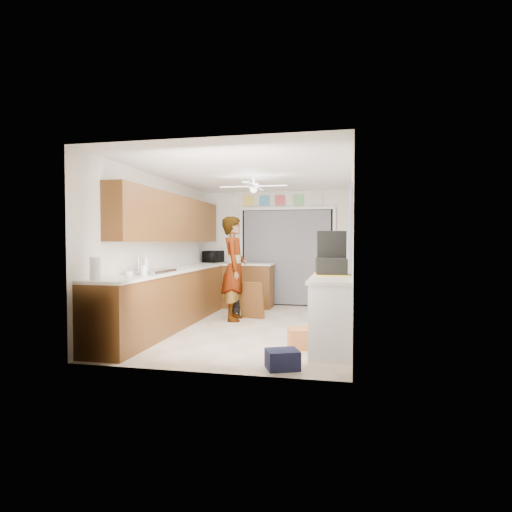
{
  "coord_description": "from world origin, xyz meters",
  "views": [
    {
      "loc": [
        1.53,
        -6.81,
        1.41
      ],
      "look_at": [
        0.0,
        0.4,
        1.15
      ],
      "focal_mm": 30.0,
      "sensor_mm": 36.0,
      "label": 1
    }
  ],
  "objects_px": {
    "soap_bottle": "(146,263)",
    "paper_towel_roll": "(95,269)",
    "dog": "(235,306)",
    "cardboard_box": "(305,338)",
    "navy_crate": "(282,359)",
    "cup": "(128,274)",
    "suitcase": "(331,266)",
    "man": "(234,268)",
    "microwave": "(213,257)"
  },
  "relations": [
    {
      "from": "cup",
      "to": "suitcase",
      "type": "bearing_deg",
      "value": 22.46
    },
    {
      "from": "cardboard_box",
      "to": "navy_crate",
      "type": "relative_size",
      "value": 1.2
    },
    {
      "from": "soap_bottle",
      "to": "cup",
      "type": "relative_size",
      "value": 2.65
    },
    {
      "from": "paper_towel_roll",
      "to": "microwave",
      "type": "bearing_deg",
      "value": 89.24
    },
    {
      "from": "paper_towel_roll",
      "to": "navy_crate",
      "type": "bearing_deg",
      "value": 1.28
    },
    {
      "from": "suitcase",
      "to": "man",
      "type": "relative_size",
      "value": 0.29
    },
    {
      "from": "cup",
      "to": "suitcase",
      "type": "distance_m",
      "value": 2.71
    },
    {
      "from": "microwave",
      "to": "soap_bottle",
      "type": "bearing_deg",
      "value": -171.73
    },
    {
      "from": "microwave",
      "to": "cardboard_box",
      "type": "bearing_deg",
      "value": -136.26
    },
    {
      "from": "dog",
      "to": "soap_bottle",
      "type": "bearing_deg",
      "value": -129.85
    },
    {
      "from": "microwave",
      "to": "cup",
      "type": "xyz_separation_m",
      "value": [
        0.15,
        -4.01,
        -0.09
      ]
    },
    {
      "from": "microwave",
      "to": "cup",
      "type": "distance_m",
      "value": 4.01
    },
    {
      "from": "navy_crate",
      "to": "man",
      "type": "relative_size",
      "value": 0.19
    },
    {
      "from": "microwave",
      "to": "man",
      "type": "distance_m",
      "value": 1.89
    },
    {
      "from": "cup",
      "to": "microwave",
      "type": "bearing_deg",
      "value": 92.11
    },
    {
      "from": "paper_towel_roll",
      "to": "suitcase",
      "type": "xyz_separation_m",
      "value": [
        2.71,
        1.44,
        -0.02
      ]
    },
    {
      "from": "cup",
      "to": "cardboard_box",
      "type": "distance_m",
      "value": 2.43
    },
    {
      "from": "cup",
      "to": "dog",
      "type": "distance_m",
      "value": 2.9
    },
    {
      "from": "suitcase",
      "to": "man",
      "type": "xyz_separation_m",
      "value": [
        -1.74,
        1.32,
        -0.13
      ]
    },
    {
      "from": "soap_bottle",
      "to": "paper_towel_roll",
      "type": "height_order",
      "value": "soap_bottle"
    },
    {
      "from": "man",
      "to": "navy_crate",
      "type": "bearing_deg",
      "value": -164.26
    },
    {
      "from": "suitcase",
      "to": "soap_bottle",
      "type": "bearing_deg",
      "value": 176.99
    },
    {
      "from": "suitcase",
      "to": "navy_crate",
      "type": "xyz_separation_m",
      "value": [
        -0.47,
        -1.39,
        -0.95
      ]
    },
    {
      "from": "suitcase",
      "to": "dog",
      "type": "distance_m",
      "value": 2.6
    },
    {
      "from": "soap_bottle",
      "to": "cardboard_box",
      "type": "relative_size",
      "value": 0.68
    },
    {
      "from": "microwave",
      "to": "soap_bottle",
      "type": "distance_m",
      "value": 3.13
    },
    {
      "from": "microwave",
      "to": "man",
      "type": "relative_size",
      "value": 0.25
    },
    {
      "from": "cardboard_box",
      "to": "man",
      "type": "distance_m",
      "value": 2.38
    },
    {
      "from": "soap_bottle",
      "to": "man",
      "type": "distance_m",
      "value": 1.77
    },
    {
      "from": "paper_towel_roll",
      "to": "suitcase",
      "type": "bearing_deg",
      "value": 28.04
    },
    {
      "from": "man",
      "to": "suitcase",
      "type": "bearing_deg",
      "value": -136.49
    },
    {
      "from": "paper_towel_roll",
      "to": "navy_crate",
      "type": "distance_m",
      "value": 2.44
    },
    {
      "from": "cup",
      "to": "paper_towel_roll",
      "type": "xyz_separation_m",
      "value": [
        -0.21,
        -0.41,
        0.1
      ]
    },
    {
      "from": "navy_crate",
      "to": "man",
      "type": "bearing_deg",
      "value": 115.08
    },
    {
      "from": "suitcase",
      "to": "cardboard_box",
      "type": "distance_m",
      "value": 1.07
    },
    {
      "from": "navy_crate",
      "to": "dog",
      "type": "relative_size",
      "value": 0.71
    },
    {
      "from": "man",
      "to": "dog",
      "type": "distance_m",
      "value": 0.81
    },
    {
      "from": "cup",
      "to": "navy_crate",
      "type": "xyz_separation_m",
      "value": [
        2.04,
        -0.36,
        -0.88
      ]
    },
    {
      "from": "cardboard_box",
      "to": "paper_towel_roll",
      "type": "bearing_deg",
      "value": -156.9
    },
    {
      "from": "soap_bottle",
      "to": "cup",
      "type": "xyz_separation_m",
      "value": [
        0.2,
        -0.88,
        -0.1
      ]
    },
    {
      "from": "paper_towel_roll",
      "to": "navy_crate",
      "type": "relative_size",
      "value": 0.79
    },
    {
      "from": "microwave",
      "to": "soap_bottle",
      "type": "relative_size",
      "value": 1.63
    },
    {
      "from": "microwave",
      "to": "navy_crate",
      "type": "height_order",
      "value": "microwave"
    },
    {
      "from": "paper_towel_roll",
      "to": "dog",
      "type": "height_order",
      "value": "paper_towel_roll"
    },
    {
      "from": "dog",
      "to": "suitcase",
      "type": "bearing_deg",
      "value": -56.14
    },
    {
      "from": "man",
      "to": "dog",
      "type": "height_order",
      "value": "man"
    },
    {
      "from": "cardboard_box",
      "to": "man",
      "type": "relative_size",
      "value": 0.23
    },
    {
      "from": "microwave",
      "to": "paper_towel_roll",
      "type": "distance_m",
      "value": 4.41
    },
    {
      "from": "soap_bottle",
      "to": "dog",
      "type": "distance_m",
      "value": 2.22
    },
    {
      "from": "man",
      "to": "paper_towel_roll",
      "type": "bearing_deg",
      "value": 151.27
    }
  ]
}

